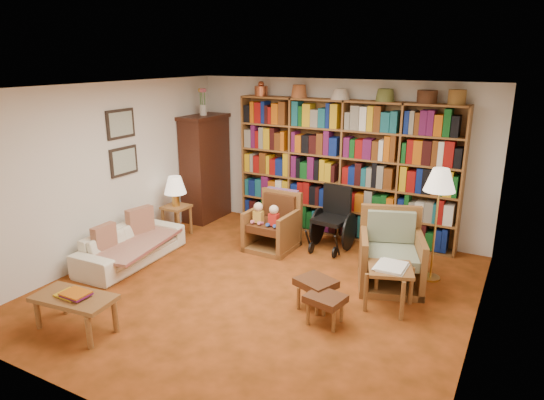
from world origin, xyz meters
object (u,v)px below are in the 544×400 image
Objects in this scene: floor_lamp at (440,185)px; footstool_a at (316,285)px; side_table_lamp at (177,213)px; coffee_table at (74,301)px; sofa at (131,245)px; footstool_b at (325,301)px; armchair_leather at (275,225)px; side_table_papers at (390,274)px; armchair_sage at (393,256)px; wheelchair at (333,220)px.

floor_lamp is 2.04m from footstool_a.
coffee_table is at bearing -72.25° from side_table_lamp.
sofa is 3.10m from footstool_b.
footstool_b is (1.55, -1.71, -0.08)m from armchair_leather.
side_table_lamp is 4.11m from floor_lamp.
side_table_lamp is at bearing 159.32° from footstool_a.
side_table_lamp is 0.80× the size of side_table_papers.
armchair_sage is 1.39m from wheelchair.
armchair_leather is (1.54, 1.47, 0.11)m from sofa.
footstool_a is at bearing -74.19° from wheelchair.
side_table_papers reaches higher than footstool_b.
side_table_lamp is 0.48× the size of armchair_sage.
armchair_leather is 0.83× the size of armchair_sage.
wheelchair is (-1.14, 0.79, 0.07)m from armchair_sage.
floor_lamp is 2.85× the size of footstool_a.
wheelchair is (2.43, 0.74, 0.06)m from side_table_lamp.
armchair_sage reaches higher than side_table_papers.
footstool_b is at bearing -105.97° from armchair_sage.
wheelchair is at bearing 109.59° from footstool_b.
side_table_lamp is 0.58× the size of armchair_leather.
armchair_sage is (3.57, -0.05, -0.01)m from side_table_lamp.
side_table_papers is (0.14, -0.66, 0.06)m from armchair_sage.
floor_lamp is (3.99, 0.32, 0.92)m from side_table_lamp.
footstool_a is at bearing 39.04° from coffee_table.
armchair_leather is at bearing -48.81° from sofa.
floor_lamp is at bearing 74.50° from side_table_papers.
side_table_lamp is (-0.10, 1.15, 0.13)m from sofa.
armchair_sage is at bearing -34.86° from wheelchair.
sofa is 3.33× the size of side_table_lamp.
armchair_sage is 1.39m from footstool_b.
sofa is 1.76× the size of wheelchair.
armchair_sage is 1.09× the size of wheelchair.
floor_lamp reaches higher than wheelchair.
sofa is at bearing -136.32° from armchair_leather.
armchair_sage is at bearing -74.91° from sofa.
footstool_a is (1.32, -1.44, -0.06)m from armchair_leather.
side_table_lamp is at bearing -175.36° from floor_lamp.
side_table_papers is (2.07, -1.03, 0.07)m from armchair_leather.
wheelchair is 1.52× the size of side_table_papers.
footstool_a is (-0.61, -1.07, -0.08)m from armchair_sage.
footstool_b is (-0.38, -1.34, -0.09)m from armchair_sage.
floor_lamp reaches higher than footstool_b.
floor_lamp is 1.63× the size of coffee_table.
side_table_papers reaches higher than coffee_table.
floor_lamp is (0.42, 0.37, 0.92)m from armchair_sage.
side_table_lamp is 3.16m from footstool_a.
footstool_b is at bearing -70.41° from wheelchair.
side_table_lamp reaches higher than footstool_a.
side_table_papers is at bearing -78.27° from armchair_sage.
floor_lamp is 3.30× the size of footstool_b.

